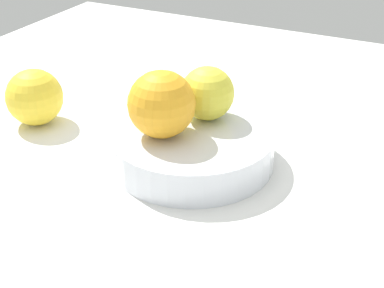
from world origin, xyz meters
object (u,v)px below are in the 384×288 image
Objects in this scene: fruit_bowl at (192,148)px; orange_in_bowl_0 at (205,93)px; orange_loose_0 at (34,97)px; orange_in_bowl_1 at (162,104)px.

orange_in_bowl_0 is (-4.16, -0.36, 5.53)cm from fruit_bowl.
fruit_bowl is 6.93cm from orange_in_bowl_0.
fruit_bowl is 23.93cm from orange_loose_0.
orange_in_bowl_0 is 0.86× the size of orange_loose_0.
fruit_bowl is 2.98× the size of orange_in_bowl_0.
orange_loose_0 is at bearing -95.66° from orange_in_bowl_1.
fruit_bowl is 7.11cm from orange_in_bowl_1.
orange_loose_0 is (0.13, -23.85, 1.88)cm from fruit_bowl.
orange_loose_0 is at bearing -79.67° from orange_in_bowl_0.
orange_in_bowl_0 reaches higher than fruit_bowl.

